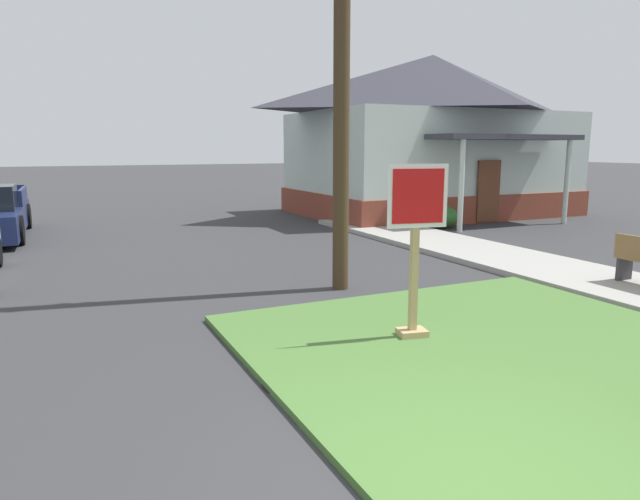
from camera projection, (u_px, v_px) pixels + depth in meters
name	position (u px, v px, depth m)	size (l,w,h in m)	color
ground_plane	(469.00, 497.00, 4.03)	(160.00, 160.00, 0.00)	#333335
grass_corner_patch	(507.00, 354.00, 6.71)	(5.84, 5.86, 0.08)	#477033
sidewalk_strip	(522.00, 262.00, 11.93)	(2.20, 15.71, 0.12)	#9E9B93
stop_sign	(415.00, 253.00, 7.03)	(0.77, 0.35, 2.19)	tan
manhole_cover	(295.00, 383.00, 5.95)	(0.70, 0.70, 0.02)	black
utility_pole	(342.00, 17.00, 9.16)	(1.36, 0.28, 8.77)	#42301E
corner_house	(431.00, 134.00, 20.96)	(9.95, 8.03, 5.77)	brown
shrub_near_porch	(442.00, 217.00, 17.39)	(0.96, 0.96, 0.71)	#2E6228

